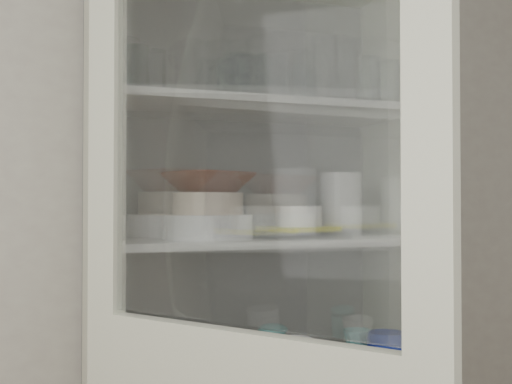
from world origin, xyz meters
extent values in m
cube|color=#B2AAA1|center=(0.00, 1.50, 1.30)|extent=(3.60, 0.02, 2.60)
cube|color=silver|center=(-0.28, 1.27, 1.05)|extent=(0.03, 0.45, 2.10)
cube|color=silver|center=(0.68, 1.27, 1.05)|extent=(0.03, 0.45, 2.10)
cube|color=slate|center=(0.20, 1.49, 1.05)|extent=(1.00, 0.03, 2.10)
cube|color=silver|center=(0.20, 1.26, 0.85)|extent=(0.94, 0.42, 0.02)
cube|color=silver|center=(0.20, 1.26, 1.25)|extent=(0.94, 0.42, 0.02)
cube|color=silver|center=(0.20, 1.26, 1.65)|extent=(0.94, 0.42, 0.02)
cube|color=silver|center=(-0.27, 1.01, 1.50)|extent=(0.08, 0.10, 0.80)
cube|color=silver|center=(0.20, 0.36, 1.50)|extent=(0.08, 0.10, 0.80)
cube|color=silver|center=(-0.04, 0.68, 1.50)|extent=(0.43, 0.59, 0.78)
cylinder|color=silver|center=(-0.21, 1.16, 1.73)|extent=(0.07, 0.07, 0.15)
cylinder|color=silver|center=(-0.18, 1.17, 1.73)|extent=(0.07, 0.07, 0.13)
cylinder|color=silver|center=(0.12, 1.16, 1.72)|extent=(0.06, 0.06, 0.13)
cylinder|color=silver|center=(0.31, 1.17, 1.74)|extent=(0.09, 0.09, 0.15)
cylinder|color=silver|center=(0.21, 1.12, 1.72)|extent=(0.07, 0.07, 0.13)
cylinder|color=silver|center=(0.59, 1.15, 1.73)|extent=(0.08, 0.08, 0.14)
cylinder|color=silver|center=(0.52, 1.15, 1.73)|extent=(0.09, 0.09, 0.15)
cylinder|color=silver|center=(-0.12, 1.25, 1.73)|extent=(0.08, 0.08, 0.14)
cylinder|color=silver|center=(-0.18, 1.29, 1.74)|extent=(0.10, 0.10, 0.15)
cylinder|color=silver|center=(0.14, 1.28, 1.74)|extent=(0.10, 0.10, 0.16)
cylinder|color=silver|center=(0.22, 1.24, 1.74)|extent=(0.10, 0.10, 0.15)
cylinder|color=silver|center=(0.20, 1.29, 1.74)|extent=(0.08, 0.08, 0.15)
cylinder|color=white|center=(0.03, 1.20, 1.30)|extent=(0.26, 0.26, 0.07)
cylinder|color=white|center=(-0.09, 1.39, 1.30)|extent=(0.19, 0.19, 0.07)
cylinder|color=beige|center=(0.03, 1.20, 1.36)|extent=(0.22, 0.22, 0.06)
imported|color=#552516|center=(0.03, 1.20, 1.42)|extent=(0.31, 0.31, 0.06)
cylinder|color=silver|center=(0.33, 1.24, 1.27)|extent=(0.41, 0.41, 0.02)
cube|color=yellow|center=(0.33, 1.24, 1.29)|extent=(0.24, 0.24, 0.01)
cylinder|color=white|center=(0.33, 1.24, 1.32)|extent=(0.18, 0.18, 0.06)
cylinder|color=silver|center=(0.48, 1.26, 1.36)|extent=(0.13, 0.13, 0.20)
imported|color=#102DA4|center=(0.61, 1.20, 0.91)|extent=(0.13, 0.13, 0.10)
imported|color=teal|center=(0.57, 1.32, 0.90)|extent=(0.11, 0.11, 0.09)
imported|color=white|center=(0.29, 1.19, 0.91)|extent=(0.13, 0.13, 0.10)
cylinder|color=teal|center=(0.26, 1.29, 0.91)|extent=(0.09, 0.09, 0.09)
ellipsoid|color=teal|center=(0.26, 1.29, 0.96)|extent=(0.09, 0.09, 0.02)
cylinder|color=#A8A6B5|center=(0.04, 1.18, 0.88)|extent=(0.10, 0.10, 0.04)
cylinder|color=white|center=(-0.03, 1.29, 0.93)|extent=(0.15, 0.15, 0.14)
cylinder|color=silver|center=(0.10, 1.24, 1.73)|extent=(0.06, 0.06, 0.13)
camera|label=1|loc=(-0.44, -0.58, 1.36)|focal=45.00mm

